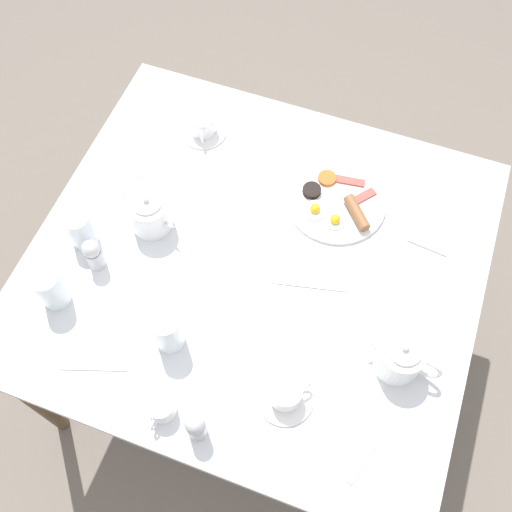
% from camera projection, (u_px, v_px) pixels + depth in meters
% --- Properties ---
extents(ground_plane, '(8.00, 8.00, 0.00)m').
position_uv_depth(ground_plane, '(256.00, 348.00, 2.26)').
color(ground_plane, '#70665B').
extents(table, '(1.10, 1.20, 0.73)m').
position_uv_depth(table, '(256.00, 269.00, 1.67)').
color(table, silver).
rests_on(table, ground_plane).
extents(breakfast_plate, '(0.28, 0.28, 0.04)m').
position_uv_depth(breakfast_plate, '(336.00, 201.00, 1.69)').
color(breakfast_plate, white).
rests_on(breakfast_plate, table).
extents(teapot_near, '(0.12, 0.20, 0.13)m').
position_uv_depth(teapot_near, '(149.00, 213.00, 1.62)').
color(teapot_near, white).
rests_on(teapot_near, table).
extents(teapot_far, '(0.12, 0.21, 0.13)m').
position_uv_depth(teapot_far, '(400.00, 357.00, 1.43)').
color(teapot_far, white).
rests_on(teapot_far, table).
extents(teacup_with_saucer_left, '(0.14, 0.14, 0.07)m').
position_uv_depth(teacup_with_saucer_left, '(286.00, 394.00, 1.41)').
color(teacup_with_saucer_left, white).
rests_on(teacup_with_saucer_left, table).
extents(teacup_with_saucer_right, '(0.14, 0.14, 0.07)m').
position_uv_depth(teacup_with_saucer_right, '(203.00, 125.00, 1.79)').
color(teacup_with_saucer_right, white).
rests_on(teacup_with_saucer_right, table).
extents(water_glass_tall, '(0.07, 0.07, 0.11)m').
position_uv_depth(water_glass_tall, '(80.00, 228.00, 1.59)').
color(water_glass_tall, white).
rests_on(water_glass_tall, table).
extents(water_glass_short, '(0.07, 0.07, 0.13)m').
position_uv_depth(water_glass_short, '(168.00, 331.00, 1.45)').
color(water_glass_short, white).
rests_on(water_glass_short, table).
extents(wine_glass_spare, '(0.07, 0.07, 0.13)m').
position_uv_depth(wine_glass_spare, '(51.00, 288.00, 1.51)').
color(wine_glass_spare, white).
rests_on(wine_glass_spare, table).
extents(creamer_jug, '(0.09, 0.07, 0.06)m').
position_uv_depth(creamer_jug, '(161.00, 408.00, 1.40)').
color(creamer_jug, white).
rests_on(creamer_jug, table).
extents(pepper_grinder, '(0.05, 0.05, 0.11)m').
position_uv_depth(pepper_grinder, '(93.00, 254.00, 1.56)').
color(pepper_grinder, '#BCBCC1').
rests_on(pepper_grinder, table).
extents(salt_grinder, '(0.05, 0.05, 0.11)m').
position_uv_depth(salt_grinder, '(196.00, 426.00, 1.35)').
color(salt_grinder, '#BCBCC1').
rests_on(salt_grinder, table).
extents(napkin_folded, '(0.18, 0.13, 0.01)m').
position_uv_depth(napkin_folded, '(435.00, 224.00, 1.66)').
color(napkin_folded, white).
rests_on(napkin_folded, table).
extents(fork_by_plate, '(0.16, 0.06, 0.00)m').
position_uv_depth(fork_by_plate, '(368.00, 454.00, 1.38)').
color(fork_by_plate, silver).
rests_on(fork_by_plate, table).
extents(knife_by_plate, '(0.06, 0.19, 0.00)m').
position_uv_depth(knife_by_plate, '(309.00, 285.00, 1.58)').
color(knife_by_plate, silver).
rests_on(knife_by_plate, table).
extents(spoon_for_tea, '(0.09, 0.13, 0.00)m').
position_uv_depth(spoon_for_tea, '(128.00, 161.00, 1.77)').
color(spoon_for_tea, silver).
rests_on(spoon_for_tea, table).
extents(fork_spare, '(0.07, 0.17, 0.00)m').
position_uv_depth(fork_spare, '(93.00, 368.00, 1.47)').
color(fork_spare, silver).
rests_on(fork_spare, table).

